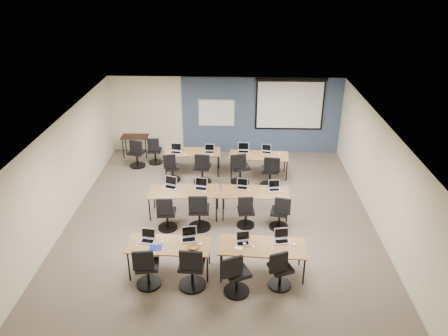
{
  "coord_description": "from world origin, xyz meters",
  "views": [
    {
      "loc": [
        0.4,
        -9.98,
        6.26
      ],
      "look_at": [
        0.08,
        0.4,
        1.27
      ],
      "focal_mm": 35.0,
      "sensor_mm": 36.0,
      "label": 1
    }
  ],
  "objects_px": {
    "projector_screen": "(290,102)",
    "task_chair_11": "(270,174)",
    "task_chair_3": "(280,272)",
    "spare_chair_a": "(155,153)",
    "laptop_10": "(243,149)",
    "laptop_2": "(243,240)",
    "training_table_mid_right": "(255,193)",
    "training_table_front_right": "(262,248)",
    "spare_chair_b": "(137,156)",
    "training_table_back_left": "(192,153)",
    "laptop_7": "(274,187)",
    "laptop_8": "(176,150)",
    "training_table_front_left": "(169,246)",
    "task_chair_6": "(246,214)",
    "laptop_3": "(282,238)",
    "laptop_6": "(242,185)",
    "laptop_9": "(209,150)",
    "task_chair_5": "(199,214)",
    "task_chair_0": "(147,270)",
    "laptop_4": "(171,184)",
    "task_chair_9": "(202,171)",
    "utility_table": "(135,139)",
    "whiteboard": "(217,113)",
    "task_chair_2": "(236,277)",
    "task_chair_4": "(167,216)",
    "training_table_back_right": "(259,156)",
    "task_chair_10": "(240,171)",
    "laptop_1": "(189,236)",
    "task_chair_1": "(192,271)",
    "training_table_mid_left": "(184,192)",
    "task_chair_7": "(280,215)",
    "task_chair_8": "(172,170)",
    "laptop_0": "(148,238)"
  },
  "relations": [
    {
      "from": "laptop_1",
      "to": "utility_table",
      "type": "height_order",
      "value": "laptop_1"
    },
    {
      "from": "spare_chair_a",
      "to": "laptop_1",
      "type": "bearing_deg",
      "value": -72.45
    },
    {
      "from": "training_table_front_right",
      "to": "spare_chair_b",
      "type": "xyz_separation_m",
      "value": [
        -3.86,
        5.34,
        -0.27
      ]
    },
    {
      "from": "laptop_1",
      "to": "task_chair_6",
      "type": "distance_m",
      "value": 2.1
    },
    {
      "from": "laptop_7",
      "to": "laptop_8",
      "type": "height_order",
      "value": "laptop_8"
    },
    {
      "from": "training_table_back_left",
      "to": "laptop_7",
      "type": "relative_size",
      "value": 5.74
    },
    {
      "from": "training_table_back_right",
      "to": "task_chair_4",
      "type": "relative_size",
      "value": 1.86
    },
    {
      "from": "task_chair_3",
      "to": "spare_chair_a",
      "type": "bearing_deg",
      "value": 99.26
    },
    {
      "from": "training_table_mid_left",
      "to": "laptop_0",
      "type": "relative_size",
      "value": 5.98
    },
    {
      "from": "training_table_back_left",
      "to": "task_chair_4",
      "type": "bearing_deg",
      "value": -98.69
    },
    {
      "from": "laptop_3",
      "to": "task_chair_3",
      "type": "bearing_deg",
      "value": -106.88
    },
    {
      "from": "training_table_back_left",
      "to": "task_chair_3",
      "type": "bearing_deg",
      "value": -69.66
    },
    {
      "from": "utility_table",
      "to": "spare_chair_a",
      "type": "relative_size",
      "value": 0.95
    },
    {
      "from": "laptop_3",
      "to": "laptop_6",
      "type": "height_order",
      "value": "laptop_3"
    },
    {
      "from": "task_chair_5",
      "to": "task_chair_9",
      "type": "bearing_deg",
      "value": 90.82
    },
    {
      "from": "laptop_9",
      "to": "task_chair_5",
      "type": "bearing_deg",
      "value": -88.24
    },
    {
      "from": "training_table_front_right",
      "to": "spare_chair_a",
      "type": "xyz_separation_m",
      "value": [
        -3.32,
        5.64,
        -0.29
      ]
    },
    {
      "from": "task_chair_4",
      "to": "task_chair_8",
      "type": "relative_size",
      "value": 1.04
    },
    {
      "from": "task_chair_1",
      "to": "laptop_3",
      "type": "xyz_separation_m",
      "value": [
        1.9,
        0.72,
        0.35
      ]
    },
    {
      "from": "laptop_6",
      "to": "training_table_front_left",
      "type": "bearing_deg",
      "value": -111.36
    },
    {
      "from": "task_chair_10",
      "to": "task_chair_3",
      "type": "bearing_deg",
      "value": -96.65
    },
    {
      "from": "training_table_front_left",
      "to": "task_chair_6",
      "type": "height_order",
      "value": "task_chair_6"
    },
    {
      "from": "task_chair_1",
      "to": "spare_chair_a",
      "type": "distance_m",
      "value": 6.41
    },
    {
      "from": "training_table_front_right",
      "to": "task_chair_0",
      "type": "bearing_deg",
      "value": -164.89
    },
    {
      "from": "laptop_7",
      "to": "laptop_10",
      "type": "height_order",
      "value": "laptop_10"
    },
    {
      "from": "task_chair_6",
      "to": "laptop_9",
      "type": "relative_size",
      "value": 3.1
    },
    {
      "from": "laptop_3",
      "to": "task_chair_6",
      "type": "height_order",
      "value": "laptop_3"
    },
    {
      "from": "laptop_1",
      "to": "task_chair_3",
      "type": "bearing_deg",
      "value": -31.34
    },
    {
      "from": "task_chair_10",
      "to": "spare_chair_a",
      "type": "height_order",
      "value": "task_chair_10"
    },
    {
      "from": "laptop_10",
      "to": "task_chair_11",
      "type": "distance_m",
      "value": 1.33
    },
    {
      "from": "projector_screen",
      "to": "task_chair_11",
      "type": "height_order",
      "value": "projector_screen"
    },
    {
      "from": "training_table_back_left",
      "to": "whiteboard",
      "type": "bearing_deg",
      "value": 65.03
    },
    {
      "from": "training_table_mid_left",
      "to": "spare_chair_b",
      "type": "xyz_separation_m",
      "value": [
        -1.9,
        2.95,
        -0.27
      ]
    },
    {
      "from": "laptop_9",
      "to": "utility_table",
      "type": "relative_size",
      "value": 0.33
    },
    {
      "from": "task_chair_7",
      "to": "laptop_10",
      "type": "bearing_deg",
      "value": 117.53
    },
    {
      "from": "task_chair_1",
      "to": "laptop_10",
      "type": "distance_m",
      "value": 5.69
    },
    {
      "from": "task_chair_6",
      "to": "utility_table",
      "type": "relative_size",
      "value": 1.04
    },
    {
      "from": "training_table_front_left",
      "to": "training_table_back_left",
      "type": "height_order",
      "value": "same"
    },
    {
      "from": "training_table_front_left",
      "to": "laptop_10",
      "type": "height_order",
      "value": "laptop_10"
    },
    {
      "from": "task_chair_4",
      "to": "task_chair_10",
      "type": "bearing_deg",
      "value": 52.09
    },
    {
      "from": "laptop_3",
      "to": "laptop_6",
      "type": "distance_m",
      "value": 2.56
    },
    {
      "from": "laptop_7",
      "to": "laptop_9",
      "type": "xyz_separation_m",
      "value": [
        -1.88,
        2.44,
        -0.0
      ]
    },
    {
      "from": "training_table_back_right",
      "to": "task_chair_10",
      "type": "height_order",
      "value": "task_chair_10"
    },
    {
      "from": "laptop_2",
      "to": "training_table_mid_right",
      "type": "bearing_deg",
      "value": 69.19
    },
    {
      "from": "task_chair_2",
      "to": "task_chair_4",
      "type": "relative_size",
      "value": 1.03
    },
    {
      "from": "training_table_back_right",
      "to": "spare_chair_b",
      "type": "xyz_separation_m",
      "value": [
        -3.98,
        0.56,
        -0.27
      ]
    },
    {
      "from": "training_table_front_right",
      "to": "task_chair_5",
      "type": "xyz_separation_m",
      "value": [
        -1.5,
        1.72,
        -0.25
      ]
    },
    {
      "from": "task_chair_0",
      "to": "laptop_6",
      "type": "height_order",
      "value": "task_chair_0"
    },
    {
      "from": "whiteboard",
      "to": "training_table_mid_right",
      "type": "bearing_deg",
      "value": -74.34
    },
    {
      "from": "laptop_4",
      "to": "task_chair_9",
      "type": "bearing_deg",
      "value": 85.9
    }
  ]
}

